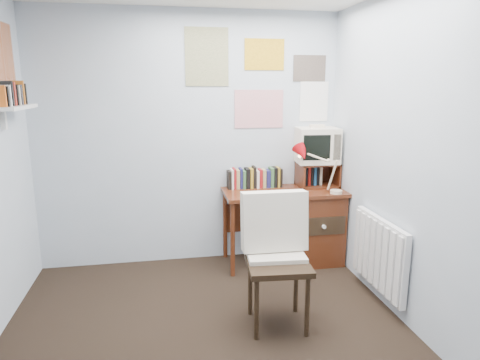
{
  "coord_description": "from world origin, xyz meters",
  "views": [
    {
      "loc": [
        -0.29,
        -2.51,
        1.79
      ],
      "look_at": [
        0.37,
        1.04,
        0.98
      ],
      "focal_mm": 32.0,
      "sensor_mm": 36.0,
      "label": 1
    }
  ],
  "objects_px": {
    "desk": "(308,223)",
    "tv_riser": "(317,174)",
    "desk_chair": "(278,265)",
    "wall_shelf": "(13,107)",
    "desk_lamp": "(337,172)",
    "crt_tv": "(316,143)",
    "radiator": "(379,254)"
  },
  "relations": [
    {
      "from": "desk",
      "to": "crt_tv",
      "type": "distance_m",
      "value": 0.82
    },
    {
      "from": "desk_lamp",
      "to": "crt_tv",
      "type": "xyz_separation_m",
      "value": [
        -0.09,
        0.34,
        0.23
      ]
    },
    {
      "from": "desk",
      "to": "wall_shelf",
      "type": "xyz_separation_m",
      "value": [
        -2.57,
        -0.38,
        1.21
      ]
    },
    {
      "from": "desk_lamp",
      "to": "tv_riser",
      "type": "relative_size",
      "value": 1.05
    },
    {
      "from": "radiator",
      "to": "wall_shelf",
      "type": "height_order",
      "value": "wall_shelf"
    },
    {
      "from": "desk_lamp",
      "to": "crt_tv",
      "type": "height_order",
      "value": "crt_tv"
    },
    {
      "from": "desk_lamp",
      "to": "radiator",
      "type": "distance_m",
      "value": 0.91
    },
    {
      "from": "wall_shelf",
      "to": "crt_tv",
      "type": "bearing_deg",
      "value": 10.8
    },
    {
      "from": "desk",
      "to": "tv_riser",
      "type": "relative_size",
      "value": 3.0
    },
    {
      "from": "desk_chair",
      "to": "wall_shelf",
      "type": "height_order",
      "value": "wall_shelf"
    },
    {
      "from": "desk_chair",
      "to": "radiator",
      "type": "height_order",
      "value": "desk_chair"
    },
    {
      "from": "desk",
      "to": "desk_lamp",
      "type": "relative_size",
      "value": 2.85
    },
    {
      "from": "desk_lamp",
      "to": "radiator",
      "type": "bearing_deg",
      "value": -67.21
    },
    {
      "from": "crt_tv",
      "to": "radiator",
      "type": "xyz_separation_m",
      "value": [
        0.19,
        -1.06,
        -0.78
      ]
    },
    {
      "from": "crt_tv",
      "to": "radiator",
      "type": "bearing_deg",
      "value": -75.33
    },
    {
      "from": "crt_tv",
      "to": "radiator",
      "type": "relative_size",
      "value": 0.51
    },
    {
      "from": "desk_lamp",
      "to": "crt_tv",
      "type": "distance_m",
      "value": 0.42
    },
    {
      "from": "tv_riser",
      "to": "radiator",
      "type": "bearing_deg",
      "value": -80.72
    },
    {
      "from": "desk_chair",
      "to": "tv_riser",
      "type": "relative_size",
      "value": 2.44
    },
    {
      "from": "desk_chair",
      "to": "desk_lamp",
      "type": "xyz_separation_m",
      "value": [
        0.83,
        0.93,
        0.48
      ]
    },
    {
      "from": "desk_chair",
      "to": "tv_riser",
      "type": "xyz_separation_m",
      "value": [
        0.76,
        1.25,
        0.4
      ]
    },
    {
      "from": "desk_chair",
      "to": "radiator",
      "type": "bearing_deg",
      "value": 17.23
    },
    {
      "from": "desk_lamp",
      "to": "wall_shelf",
      "type": "relative_size",
      "value": 0.68
    },
    {
      "from": "desk_chair",
      "to": "wall_shelf",
      "type": "bearing_deg",
      "value": 162.93
    },
    {
      "from": "radiator",
      "to": "crt_tv",
      "type": "bearing_deg",
      "value": 99.93
    },
    {
      "from": "desk",
      "to": "wall_shelf",
      "type": "relative_size",
      "value": 1.94
    },
    {
      "from": "desk",
      "to": "desk_chair",
      "type": "relative_size",
      "value": 1.23
    },
    {
      "from": "tv_riser",
      "to": "desk",
      "type": "bearing_deg",
      "value": -137.04
    },
    {
      "from": "desk",
      "to": "radiator",
      "type": "bearing_deg",
      "value": -72.76
    },
    {
      "from": "crt_tv",
      "to": "desk",
      "type": "bearing_deg",
      "value": -123.55
    },
    {
      "from": "desk",
      "to": "radiator",
      "type": "distance_m",
      "value": 0.97
    },
    {
      "from": "desk",
      "to": "desk_lamp",
      "type": "height_order",
      "value": "desk_lamp"
    }
  ]
}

